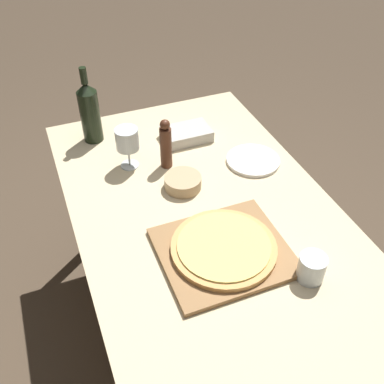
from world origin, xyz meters
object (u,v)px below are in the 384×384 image
at_px(pizza, 224,247).
at_px(wine_glass, 127,140).
at_px(wine_bottle, 90,112).
at_px(small_bowl, 183,182).
at_px(pepper_mill, 166,145).

xyz_separation_m(pizza, wine_glass, (-0.15, 0.55, 0.09)).
height_order(wine_bottle, wine_glass, wine_bottle).
height_order(wine_bottle, small_bowl, wine_bottle).
relative_size(pepper_mill, wine_glass, 1.24).
relative_size(wine_bottle, small_bowl, 2.37).
relative_size(pizza, wine_glass, 1.99).
distance_m(wine_bottle, small_bowl, 0.51).
height_order(wine_glass, small_bowl, wine_glass).
relative_size(pizza, small_bowl, 2.44).
xyz_separation_m(pepper_mill, wine_glass, (-0.14, 0.05, 0.02)).
distance_m(pizza, small_bowl, 0.35).
height_order(pizza, wine_bottle, wine_bottle).
bearing_deg(pepper_mill, wine_glass, 158.47).
distance_m(pepper_mill, small_bowl, 0.17).
xyz_separation_m(wine_bottle, pepper_mill, (0.23, -0.29, -0.03)).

